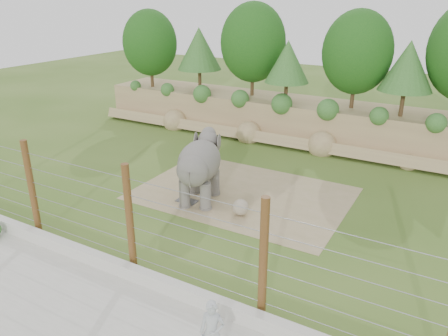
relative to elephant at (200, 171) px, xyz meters
The scene contains 10 objects.
ground 2.22m from the elephant, 55.35° to the right, with size 90.00×90.00×0.00m, color #3C5F1C.
back_embankment 11.71m from the elephant, 82.45° to the left, with size 30.00×5.52×8.77m.
dirt_patch 2.66m from the elephant, 49.78° to the left, with size 10.00×7.00×0.02m, color #98875B.
drain_grate 1.61m from the elephant, 138.88° to the right, with size 1.00×0.60×0.03m, color #262628.
elephant is the anchor object (origin of this frame).
stone_ball 2.63m from the elephant, ahead, with size 0.72×0.72×0.72m, color gray.
retaining_wall 6.52m from the elephant, 81.76° to the right, with size 26.00×0.35×0.50m, color beige.
walkway 8.51m from the elephant, 83.72° to the right, with size 26.00×4.00×0.01m, color beige.
barrier_fence 5.92m from the elephant, 81.06° to the right, with size 20.26×0.26×4.00m.
zookeeper 9.75m from the elephant, 55.52° to the right, with size 0.67×0.44×1.84m, color silver.
Camera 1 is at (9.29, -14.32, 9.10)m, focal length 35.00 mm.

